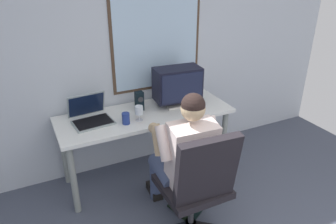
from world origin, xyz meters
The scene contains 9 objects.
wall_rear centered at (0.00, 2.77, 1.43)m, with size 4.88×0.08×2.85m.
desk centered at (-0.16, 2.39, 0.65)m, with size 1.75×0.63×0.74m.
office_chair centered at (-0.10, 1.44, 0.55)m, with size 0.56×0.61×1.01m.
person_seated centered at (-0.09, 1.70, 0.64)m, with size 0.54×0.75×1.24m.
crt_monitor centered at (0.22, 2.44, 0.97)m, with size 0.49×0.29×0.40m.
laptop centered at (-0.69, 2.47, 0.81)m, with size 0.39×0.37×0.25m.
wine_glass centered at (-0.28, 2.27, 0.84)m, with size 0.08×0.08×0.15m.
desk_speaker centered at (-0.19, 2.49, 0.84)m, with size 0.08×0.07×0.20m.
coffee_mug centered at (-0.41, 2.26, 0.80)m, with size 0.07×0.07×0.11m.
Camera 1 is at (-1.21, -0.30, 2.12)m, focal length 34.24 mm.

